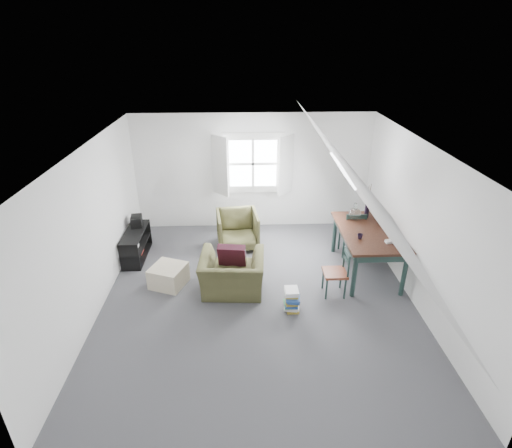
{
  "coord_description": "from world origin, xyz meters",
  "views": [
    {
      "loc": [
        -0.23,
        -5.39,
        3.97
      ],
      "look_at": [
        -0.01,
        0.6,
        1.06
      ],
      "focal_mm": 28.0,
      "sensor_mm": 36.0,
      "label": 1
    }
  ],
  "objects_px": {
    "armchair_far": "(238,246)",
    "ottoman": "(169,276)",
    "armchair_near": "(233,291)",
    "magazine_stack": "(292,300)",
    "dining_chair_far": "(352,232)",
    "dining_chair_near": "(337,272)",
    "media_shelf": "(136,246)",
    "dining_table": "(368,236)"
  },
  "relations": [
    {
      "from": "armchair_far",
      "to": "ottoman",
      "type": "relative_size",
      "value": 1.52
    },
    {
      "from": "armchair_near",
      "to": "magazine_stack",
      "type": "distance_m",
      "value": 1.09
    },
    {
      "from": "ottoman",
      "to": "magazine_stack",
      "type": "relative_size",
      "value": 1.48
    },
    {
      "from": "ottoman",
      "to": "dining_chair_far",
      "type": "height_order",
      "value": "dining_chair_far"
    },
    {
      "from": "magazine_stack",
      "to": "dining_chair_near",
      "type": "bearing_deg",
      "value": 27.34
    },
    {
      "from": "ottoman",
      "to": "media_shelf",
      "type": "distance_m",
      "value": 1.22
    },
    {
      "from": "armchair_far",
      "to": "dining_table",
      "type": "xyz_separation_m",
      "value": [
        2.31,
        -1.03,
        0.72
      ]
    },
    {
      "from": "media_shelf",
      "to": "magazine_stack",
      "type": "bearing_deg",
      "value": -33.99
    },
    {
      "from": "dining_chair_near",
      "to": "armchair_far",
      "type": "bearing_deg",
      "value": -116.41
    },
    {
      "from": "armchair_near",
      "to": "magazine_stack",
      "type": "relative_size",
      "value": 2.87
    },
    {
      "from": "dining_chair_near",
      "to": "ottoman",
      "type": "bearing_deg",
      "value": -77.67
    },
    {
      "from": "ottoman",
      "to": "dining_chair_near",
      "type": "distance_m",
      "value": 2.85
    },
    {
      "from": "dining_table",
      "to": "dining_chair_near",
      "type": "xyz_separation_m",
      "value": [
        -0.68,
        -0.66,
        -0.31
      ]
    },
    {
      "from": "dining_chair_far",
      "to": "armchair_near",
      "type": "bearing_deg",
      "value": 48.13
    },
    {
      "from": "dining_chair_far",
      "to": "media_shelf",
      "type": "relative_size",
      "value": 0.87
    },
    {
      "from": "armchair_near",
      "to": "dining_table",
      "type": "distance_m",
      "value": 2.55
    },
    {
      "from": "armchair_far",
      "to": "ottoman",
      "type": "bearing_deg",
      "value": -138.32
    },
    {
      "from": "dining_table",
      "to": "media_shelf",
      "type": "bearing_deg",
      "value": 166.79
    },
    {
      "from": "dining_chair_far",
      "to": "magazine_stack",
      "type": "xyz_separation_m",
      "value": [
        -1.35,
        -1.69,
        -0.3
      ]
    },
    {
      "from": "armchair_far",
      "to": "magazine_stack",
      "type": "height_order",
      "value": "armchair_far"
    },
    {
      "from": "armchair_near",
      "to": "dining_table",
      "type": "height_order",
      "value": "dining_table"
    },
    {
      "from": "dining_chair_far",
      "to": "media_shelf",
      "type": "bearing_deg",
      "value": 21.06
    },
    {
      "from": "media_shelf",
      "to": "dining_chair_far",
      "type": "bearing_deg",
      "value": -2.98
    },
    {
      "from": "ottoman",
      "to": "magazine_stack",
      "type": "distance_m",
      "value": 2.18
    },
    {
      "from": "dining_chair_near",
      "to": "magazine_stack",
      "type": "distance_m",
      "value": 0.91
    },
    {
      "from": "ottoman",
      "to": "dining_chair_near",
      "type": "bearing_deg",
      "value": -7.35
    },
    {
      "from": "dining_table",
      "to": "magazine_stack",
      "type": "height_order",
      "value": "dining_table"
    },
    {
      "from": "ottoman",
      "to": "dining_table",
      "type": "height_order",
      "value": "dining_table"
    },
    {
      "from": "media_shelf",
      "to": "dining_table",
      "type": "bearing_deg",
      "value": -11.26
    },
    {
      "from": "armchair_far",
      "to": "dining_chair_near",
      "type": "xyz_separation_m",
      "value": [
        1.63,
        -1.7,
        0.42
      ]
    },
    {
      "from": "dining_table",
      "to": "dining_chair_far",
      "type": "distance_m",
      "value": 0.67
    },
    {
      "from": "media_shelf",
      "to": "magazine_stack",
      "type": "distance_m",
      "value": 3.29
    },
    {
      "from": "dining_table",
      "to": "armchair_near",
      "type": "bearing_deg",
      "value": -172.07
    },
    {
      "from": "armchair_near",
      "to": "dining_chair_near",
      "type": "height_order",
      "value": "dining_chair_near"
    },
    {
      "from": "dining_chair_far",
      "to": "armchair_far",
      "type": "bearing_deg",
      "value": 10.75
    },
    {
      "from": "dining_chair_far",
      "to": "media_shelf",
      "type": "height_order",
      "value": "dining_chair_far"
    },
    {
      "from": "dining_chair_far",
      "to": "dining_chair_near",
      "type": "height_order",
      "value": "dining_chair_far"
    },
    {
      "from": "dining_chair_near",
      "to": "media_shelf",
      "type": "bearing_deg",
      "value": -90.31
    },
    {
      "from": "dining_chair_near",
      "to": "media_shelf",
      "type": "relative_size",
      "value": 0.75
    },
    {
      "from": "armchair_near",
      "to": "magazine_stack",
      "type": "bearing_deg",
      "value": 153.92
    },
    {
      "from": "armchair_near",
      "to": "media_shelf",
      "type": "relative_size",
      "value": 0.97
    },
    {
      "from": "armchair_near",
      "to": "dining_chair_far",
      "type": "height_order",
      "value": "dining_chair_far"
    }
  ]
}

